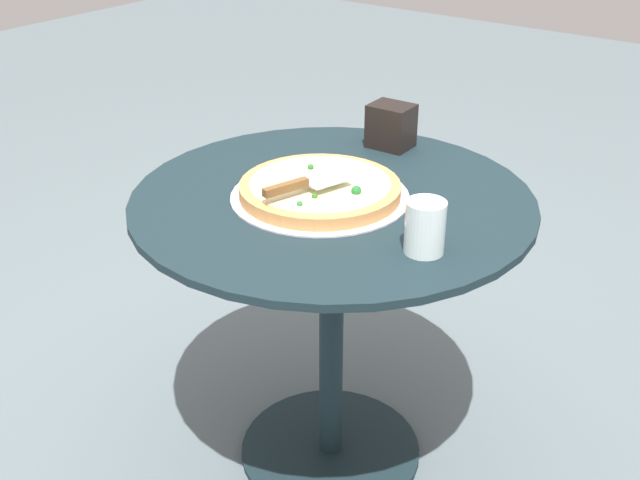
# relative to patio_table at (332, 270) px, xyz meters

# --- Properties ---
(ground_plane) EXTENTS (10.00, 10.00, 0.00)m
(ground_plane) POSITION_rel_patio_table_xyz_m (0.00, 0.00, -0.57)
(ground_plane) COLOR slate
(patio_table) EXTENTS (0.92, 0.92, 0.76)m
(patio_table) POSITION_rel_patio_table_xyz_m (0.00, 0.00, 0.00)
(patio_table) COLOR #17272D
(patio_table) RESTS_ON ground
(pizza_on_tray) EXTENTS (0.40, 0.40, 0.05)m
(pizza_on_tray) POSITION_rel_patio_table_xyz_m (0.02, -0.02, 0.21)
(pizza_on_tray) COLOR silver
(pizza_on_tray) RESTS_ON patio_table
(pizza_server) EXTENTS (0.22, 0.11, 0.02)m
(pizza_server) POSITION_rel_patio_table_xyz_m (0.09, -0.01, 0.25)
(pizza_server) COLOR silver
(pizza_server) RESTS_ON pizza_on_tray
(drinking_cup) EXTENTS (0.08, 0.08, 0.11)m
(drinking_cup) POSITION_rel_patio_table_xyz_m (0.11, 0.30, 0.25)
(drinking_cup) COLOR silver
(drinking_cup) RESTS_ON patio_table
(napkin_dispenser) EXTENTS (0.09, 0.11, 0.11)m
(napkin_dispenser) POSITION_rel_patio_table_xyz_m (-0.34, -0.06, 0.25)
(napkin_dispenser) COLOR black
(napkin_dispenser) RESTS_ON patio_table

